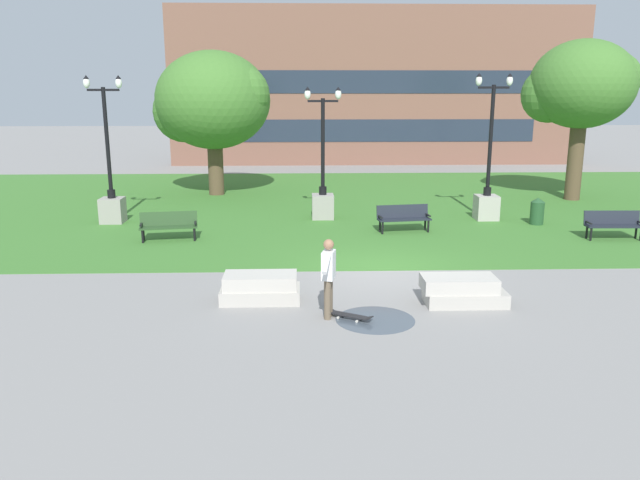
% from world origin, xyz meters
% --- Properties ---
extents(ground_plane, '(140.00, 140.00, 0.00)m').
position_xyz_m(ground_plane, '(0.00, 0.00, 0.00)').
color(ground_plane, gray).
extents(grass_lawn, '(40.00, 20.00, 0.02)m').
position_xyz_m(grass_lawn, '(0.00, 10.00, 0.01)').
color(grass_lawn, '#3D752D').
rests_on(grass_lawn, ground).
extents(concrete_block_center, '(1.80, 0.90, 0.64)m').
position_xyz_m(concrete_block_center, '(-3.07, -2.34, 0.31)').
color(concrete_block_center, '#B2ADA3').
rests_on(concrete_block_center, ground).
extents(concrete_block_left, '(1.88, 0.90, 0.64)m').
position_xyz_m(concrete_block_left, '(1.49, -2.69, 0.31)').
color(concrete_block_left, '#B2ADA3').
rests_on(concrete_block_left, ground).
extents(person_skateboarder, '(0.34, 1.53, 1.71)m').
position_xyz_m(person_skateboarder, '(-1.57, -3.46, 0.98)').
color(person_skateboarder, brown).
rests_on(person_skateboarder, ground).
extents(skateboard, '(0.98, 0.70, 0.14)m').
position_xyz_m(skateboard, '(-1.12, -3.58, 0.09)').
color(skateboard, black).
rests_on(skateboard, ground).
extents(puddle, '(1.67, 1.67, 0.01)m').
position_xyz_m(puddle, '(-0.59, -3.63, 0.00)').
color(puddle, '#47515B').
rests_on(puddle, ground).
extents(park_bench_near_left, '(1.86, 0.79, 0.90)m').
position_xyz_m(park_bench_near_left, '(-6.35, 3.65, 0.54)').
color(park_bench_near_left, '#284723').
rests_on(park_bench_near_left, grass_lawn).
extents(park_bench_near_right, '(1.86, 0.78, 0.90)m').
position_xyz_m(park_bench_near_right, '(1.35, 4.64, 0.54)').
color(park_bench_near_right, '#1E232D').
rests_on(park_bench_near_right, grass_lawn).
extents(park_bench_far_left, '(1.81, 0.58, 0.90)m').
position_xyz_m(park_bench_far_left, '(7.93, 3.35, 0.54)').
color(park_bench_far_left, '#1E232D').
rests_on(park_bench_far_left, grass_lawn).
extents(lamp_post_right, '(1.32, 0.80, 5.19)m').
position_xyz_m(lamp_post_right, '(-8.94, 6.48, 1.07)').
color(lamp_post_right, gray).
rests_on(lamp_post_right, grass_lawn).
extents(lamp_post_left, '(1.32, 0.80, 5.27)m').
position_xyz_m(lamp_post_left, '(4.76, 6.59, 1.08)').
color(lamp_post_left, '#ADA89E').
rests_on(lamp_post_left, grass_lawn).
extents(lamp_post_center, '(1.32, 0.80, 4.80)m').
position_xyz_m(lamp_post_center, '(-1.30, 6.97, 1.00)').
color(lamp_post_center, gray).
rests_on(lamp_post_center, grass_lawn).
extents(tree_far_right, '(4.57, 4.35, 6.78)m').
position_xyz_m(tree_far_right, '(9.76, 10.79, 4.86)').
color(tree_far_right, brown).
rests_on(tree_far_right, grass_lawn).
extents(tree_near_left, '(5.35, 5.09, 6.41)m').
position_xyz_m(tree_near_left, '(-6.05, 12.69, 4.20)').
color(tree_near_left, brown).
rests_on(tree_near_left, grass_lawn).
extents(trash_bin, '(0.49, 0.49, 0.96)m').
position_xyz_m(trash_bin, '(6.32, 5.67, 0.50)').
color(trash_bin, '#234C28').
rests_on(trash_bin, grass_lawn).
extents(building_facade_distant, '(26.44, 1.03, 9.81)m').
position_xyz_m(building_facade_distant, '(2.89, 24.50, 4.90)').
color(building_facade_distant, brown).
rests_on(building_facade_distant, ground).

